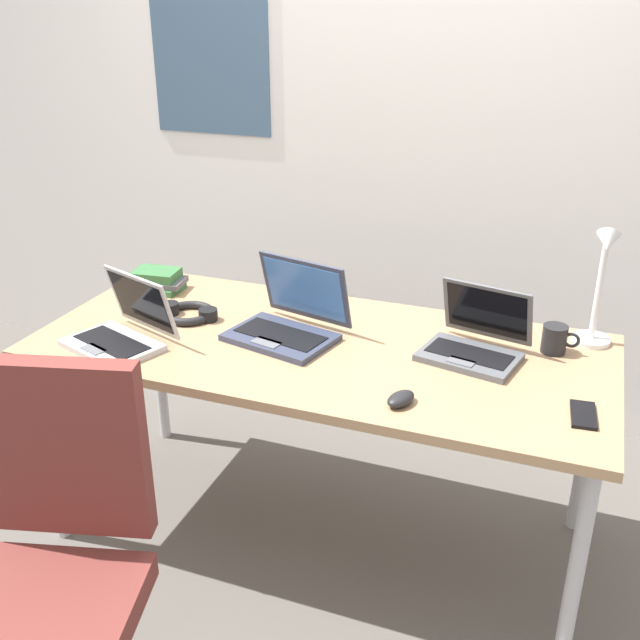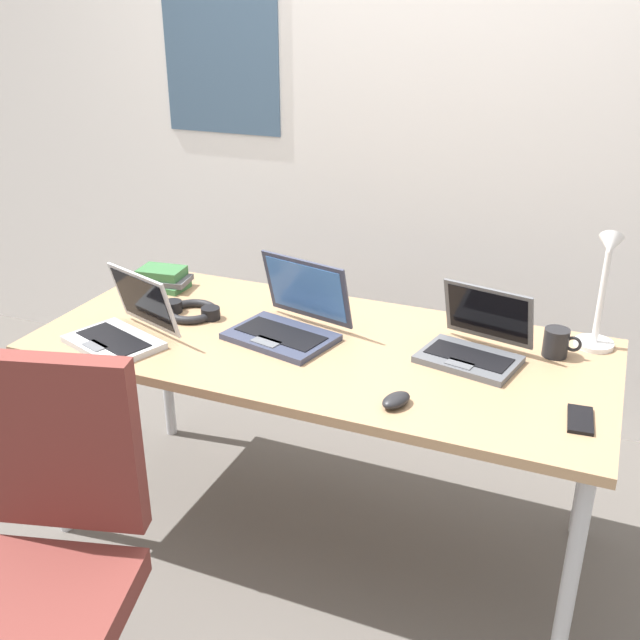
{
  "view_description": "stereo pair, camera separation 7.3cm",
  "coord_description": "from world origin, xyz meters",
  "px_view_note": "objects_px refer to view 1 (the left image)",
  "views": [
    {
      "loc": [
        0.74,
        -1.97,
        1.76
      ],
      "look_at": [
        0.0,
        0.0,
        0.82
      ],
      "focal_mm": 41.49,
      "sensor_mm": 36.0,
      "label": 1
    },
    {
      "loc": [
        0.81,
        -1.94,
        1.76
      ],
      "look_at": [
        0.0,
        0.0,
        0.82
      ],
      "focal_mm": 41.49,
      "sensor_mm": 36.0,
      "label": 2
    }
  ],
  "objects_px": {
    "cell_phone": "(583,415)",
    "office_chair": "(53,602)",
    "coffee_mug": "(555,339)",
    "computer_mouse": "(401,399)",
    "headphones": "(189,313)",
    "book_stack": "(157,280)",
    "laptop_back_right": "(288,322)",
    "pill_bottle": "(474,312)",
    "laptop_mid_desk": "(475,342)",
    "laptop_center": "(121,332)",
    "desk_lamp": "(600,288)"
  },
  "relations": [
    {
      "from": "laptop_center",
      "to": "headphones",
      "type": "height_order",
      "value": "laptop_center"
    },
    {
      "from": "office_chair",
      "to": "laptop_mid_desk",
      "type": "bearing_deg",
      "value": 51.04
    },
    {
      "from": "headphones",
      "to": "book_stack",
      "type": "xyz_separation_m",
      "value": [
        -0.24,
        0.18,
        0.02
      ]
    },
    {
      "from": "desk_lamp",
      "to": "cell_phone",
      "type": "height_order",
      "value": "desk_lamp"
    },
    {
      "from": "headphones",
      "to": "pill_bottle",
      "type": "relative_size",
      "value": 2.71
    },
    {
      "from": "coffee_mug",
      "to": "laptop_center",
      "type": "bearing_deg",
      "value": -161.75
    },
    {
      "from": "office_chair",
      "to": "headphones",
      "type": "bearing_deg",
      "value": 98.55
    },
    {
      "from": "cell_phone",
      "to": "office_chair",
      "type": "height_order",
      "value": "office_chair"
    },
    {
      "from": "laptop_back_right",
      "to": "laptop_center",
      "type": "xyz_separation_m",
      "value": [
        -0.46,
        -0.24,
        -0.0
      ]
    },
    {
      "from": "headphones",
      "to": "book_stack",
      "type": "height_order",
      "value": "book_stack"
    },
    {
      "from": "pill_bottle",
      "to": "office_chair",
      "type": "height_order",
      "value": "office_chair"
    },
    {
      "from": "computer_mouse",
      "to": "office_chair",
      "type": "bearing_deg",
      "value": -114.73
    },
    {
      "from": "laptop_back_right",
      "to": "pill_bottle",
      "type": "bearing_deg",
      "value": 29.75
    },
    {
      "from": "computer_mouse",
      "to": "office_chair",
      "type": "relative_size",
      "value": 0.1
    },
    {
      "from": "laptop_mid_desk",
      "to": "book_stack",
      "type": "relative_size",
      "value": 1.51
    },
    {
      "from": "laptop_center",
      "to": "computer_mouse",
      "type": "bearing_deg",
      "value": -3.18
    },
    {
      "from": "computer_mouse",
      "to": "desk_lamp",
      "type": "bearing_deg",
      "value": 71.93
    },
    {
      "from": "coffee_mug",
      "to": "office_chair",
      "type": "distance_m",
      "value": 1.58
    },
    {
      "from": "laptop_center",
      "to": "computer_mouse",
      "type": "height_order",
      "value": "laptop_center"
    },
    {
      "from": "computer_mouse",
      "to": "cell_phone",
      "type": "height_order",
      "value": "computer_mouse"
    },
    {
      "from": "desk_lamp",
      "to": "laptop_back_right",
      "type": "relative_size",
      "value": 1.05
    },
    {
      "from": "laptop_center",
      "to": "office_chair",
      "type": "height_order",
      "value": "office_chair"
    },
    {
      "from": "laptop_back_right",
      "to": "cell_phone",
      "type": "relative_size",
      "value": 2.81
    },
    {
      "from": "computer_mouse",
      "to": "book_stack",
      "type": "distance_m",
      "value": 1.17
    },
    {
      "from": "book_stack",
      "to": "office_chair",
      "type": "height_order",
      "value": "office_chair"
    },
    {
      "from": "pill_bottle",
      "to": "office_chair",
      "type": "relative_size",
      "value": 0.08
    },
    {
      "from": "book_stack",
      "to": "computer_mouse",
      "type": "bearing_deg",
      "value": -24.9
    },
    {
      "from": "laptop_center",
      "to": "office_chair",
      "type": "bearing_deg",
      "value": -71.51
    },
    {
      "from": "pill_bottle",
      "to": "laptop_back_right",
      "type": "bearing_deg",
      "value": -150.25
    },
    {
      "from": "laptop_mid_desk",
      "to": "computer_mouse",
      "type": "distance_m",
      "value": 0.39
    },
    {
      "from": "book_stack",
      "to": "desk_lamp",
      "type": "bearing_deg",
      "value": 2.24
    },
    {
      "from": "computer_mouse",
      "to": "headphones",
      "type": "bearing_deg",
      "value": -178.71
    },
    {
      "from": "laptop_center",
      "to": "headphones",
      "type": "bearing_deg",
      "value": 71.15
    },
    {
      "from": "desk_lamp",
      "to": "headphones",
      "type": "relative_size",
      "value": 1.87
    },
    {
      "from": "laptop_back_right",
      "to": "laptop_center",
      "type": "distance_m",
      "value": 0.52
    },
    {
      "from": "pill_bottle",
      "to": "book_stack",
      "type": "height_order",
      "value": "pill_bottle"
    },
    {
      "from": "book_stack",
      "to": "laptop_center",
      "type": "bearing_deg",
      "value": -71.57
    },
    {
      "from": "laptop_back_right",
      "to": "laptop_center",
      "type": "bearing_deg",
      "value": -152.31
    },
    {
      "from": "laptop_center",
      "to": "pill_bottle",
      "type": "relative_size",
      "value": 4.56
    },
    {
      "from": "laptop_back_right",
      "to": "pill_bottle",
      "type": "height_order",
      "value": "laptop_back_right"
    },
    {
      "from": "desk_lamp",
      "to": "laptop_back_right",
      "type": "distance_m",
      "value": 0.96
    },
    {
      "from": "cell_phone",
      "to": "headphones",
      "type": "distance_m",
      "value": 1.31
    },
    {
      "from": "cell_phone",
      "to": "coffee_mug",
      "type": "distance_m",
      "value": 0.38
    },
    {
      "from": "laptop_mid_desk",
      "to": "cell_phone",
      "type": "bearing_deg",
      "value": -37.87
    },
    {
      "from": "cell_phone",
      "to": "laptop_center",
      "type": "bearing_deg",
      "value": 177.13
    },
    {
      "from": "headphones",
      "to": "laptop_mid_desk",
      "type": "bearing_deg",
      "value": 3.16
    },
    {
      "from": "laptop_mid_desk",
      "to": "pill_bottle",
      "type": "xyz_separation_m",
      "value": [
        -0.04,
        0.24,
        -0.0
      ]
    },
    {
      "from": "pill_bottle",
      "to": "office_chair",
      "type": "distance_m",
      "value": 1.52
    },
    {
      "from": "laptop_mid_desk",
      "to": "computer_mouse",
      "type": "relative_size",
      "value": 3.44
    },
    {
      "from": "book_stack",
      "to": "office_chair",
      "type": "distance_m",
      "value": 1.26
    }
  ]
}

